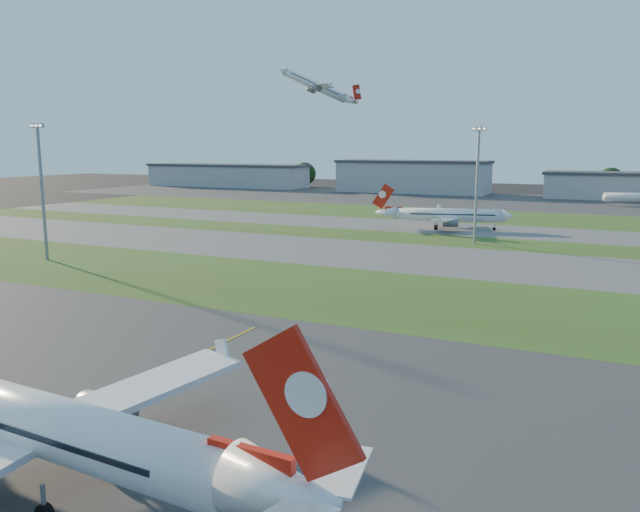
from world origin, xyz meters
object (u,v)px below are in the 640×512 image
Objects in this scene: light_mast_centre at (477,177)px; airliner_parked at (42,426)px; light_mast_west at (42,183)px; airliner_taxiing at (447,215)px.

airliner_parked is at bearing -91.73° from light_mast_centre.
light_mast_centre is (70.00, 56.00, 0.00)m from light_mast_west.
light_mast_centre reaches higher than airliner_parked.
light_mast_centre is at bearing 38.66° from light_mast_west.
airliner_taxiing is (-8.36, 136.13, -0.45)m from airliner_parked.
airliner_taxiing is 97.90m from light_mast_west.
airliner_parked is at bearing 78.65° from airliner_taxiing.
airliner_parked reaches higher than airliner_taxiing.
airliner_parked is 89.06m from light_mast_west.
light_mast_west and light_mast_centre have the same top height.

